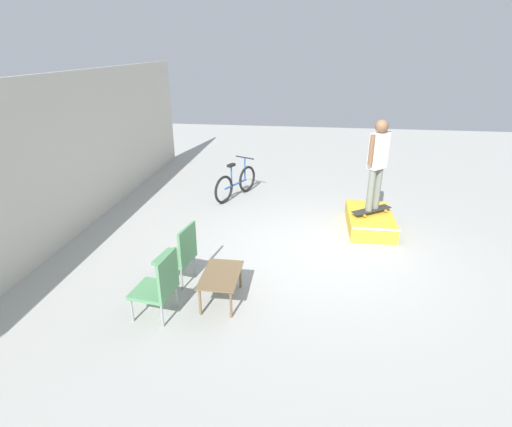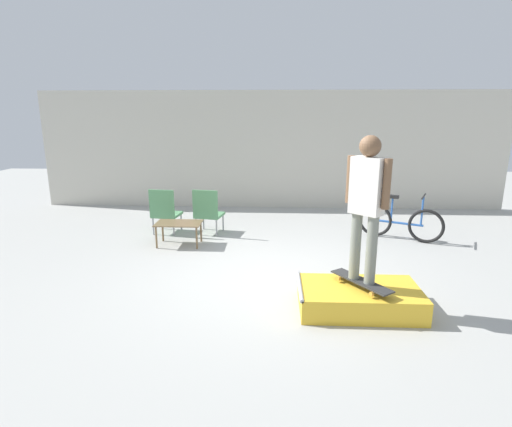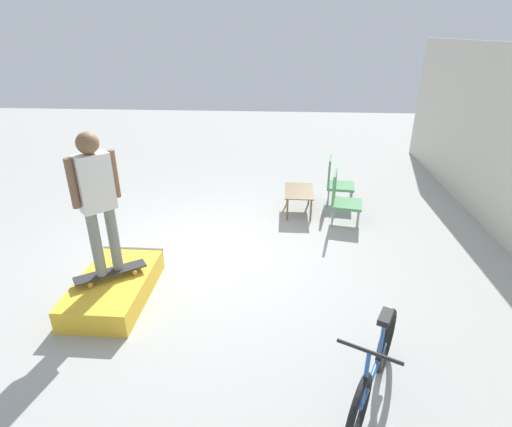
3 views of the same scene
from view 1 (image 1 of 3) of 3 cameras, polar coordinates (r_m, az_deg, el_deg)
The scene contains 9 objects.
ground_plane at distance 7.29m, azimuth 9.09°, elevation -5.45°, with size 24.00×24.00×0.00m, color #A8A8A3.
house_wall_back at distance 8.04m, azimuth -26.21°, elevation 6.69°, with size 12.00×0.06×3.00m.
skate_ramp_box at distance 8.39m, azimuth 15.94°, elevation -1.00°, with size 1.52×0.87×0.33m.
skateboard_on_ramp at distance 8.32m, azimuth 16.19°, elevation 0.51°, with size 0.67×0.83×0.07m.
person_skater at distance 7.99m, azimuth 17.02°, elevation 7.59°, with size 0.44×0.42×1.78m.
coffee_table at distance 5.76m, azimuth -5.03°, elevation -9.10°, with size 0.85×0.53×0.43m.
patio_chair_left at distance 5.53m, azimuth -13.61°, elevation -9.83°, with size 0.58×0.58×0.94m.
patio_chair_right at distance 6.24m, azimuth -10.79°, elevation -5.54°, with size 0.60×0.60×0.94m.
bicycle at distance 9.67m, azimuth -2.87°, elevation 4.35°, with size 1.49×0.78×0.92m.
Camera 1 is at (-6.43, 0.28, 3.42)m, focal length 28.00 mm.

